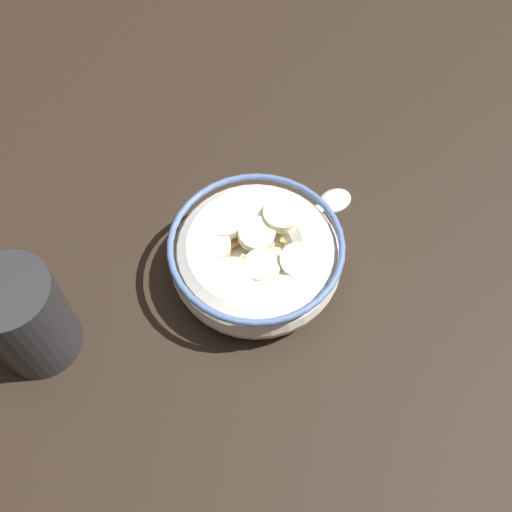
{
  "coord_description": "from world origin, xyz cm",
  "views": [
    {
      "loc": [
        -0.67,
        27.96,
        49.28
      ],
      "look_at": [
        0.0,
        0.0,
        3.0
      ],
      "focal_mm": 41.89,
      "sensor_mm": 36.0,
      "label": 1
    }
  ],
  "objects": [
    {
      "name": "ground_plane",
      "position": [
        0.0,
        0.0,
        -1.0
      ],
      "size": [
        122.3,
        122.3,
        2.0
      ],
      "primitive_type": "cube",
      "color": "black"
    },
    {
      "name": "cereal_bowl",
      "position": [
        0.02,
        0.0,
        2.91
      ],
      "size": [
        15.73,
        15.73,
        5.58
      ],
      "color": "silver",
      "rests_on": "ground_plane"
    },
    {
      "name": "spoon",
      "position": [
        -6.31,
        -7.52,
        0.34
      ],
      "size": [
        11.66,
        9.12,
        0.8
      ],
      "color": "#B7B7BC",
      "rests_on": "ground_plane"
    },
    {
      "name": "coffee_mug",
      "position": [
        19.0,
        7.51,
        4.91
      ],
      "size": [
        10.32,
        7.17,
        9.82
      ],
      "color": "#262628",
      "rests_on": "ground_plane"
    }
  ]
}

